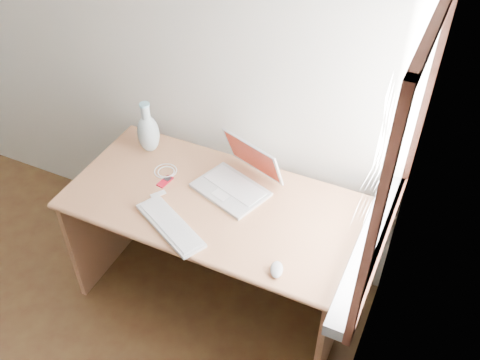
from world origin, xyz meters
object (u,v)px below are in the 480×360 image
at_px(desk, 221,220).
at_px(vase, 148,132).
at_px(laptop, 234,177).
at_px(external_keyboard, 170,225).

distance_m(desk, vase, 0.59).
bearing_deg(vase, laptop, -6.82).
xyz_separation_m(desk, vase, (-0.47, 0.12, 0.33)).
distance_m(desk, external_keyboard, 0.40).
height_order(laptop, vase, vase).
distance_m(desk, laptop, 0.27).
bearing_deg(laptop, desk, -112.51).
xyz_separation_m(desk, external_keyboard, (-0.09, -0.32, 0.22)).
relative_size(desk, laptop, 3.50).
height_order(desk, external_keyboard, external_keyboard).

